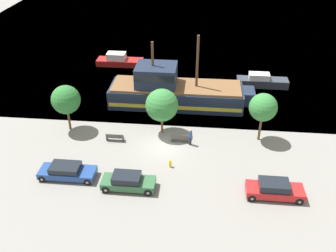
# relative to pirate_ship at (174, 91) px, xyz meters

# --- Properties ---
(ground_plane) EXTENTS (160.00, 160.00, 0.00)m
(ground_plane) POSITION_rel_pirate_ship_xyz_m (-0.26, -9.03, -1.70)
(ground_plane) COLOR gray
(water_surface) EXTENTS (80.00, 80.00, 0.00)m
(water_surface) POSITION_rel_pirate_ship_xyz_m (-0.26, 34.97, -1.70)
(water_surface) COLOR #38667F
(water_surface) RESTS_ON ground
(pirate_ship) EXTENTS (16.84, 4.76, 8.52)m
(pirate_ship) POSITION_rel_pirate_ship_xyz_m (0.00, 0.00, 0.00)
(pirate_ship) COLOR #192338
(pirate_ship) RESTS_ON water_surface
(moored_boat_dockside) EXTENTS (6.53, 1.84, 1.76)m
(moored_boat_dockside) POSITION_rel_pirate_ship_xyz_m (10.99, 5.96, -1.01)
(moored_boat_dockside) COLOR #2D333D
(moored_boat_dockside) RESTS_ON water_surface
(moored_boat_outer) EXTENTS (6.68, 2.18, 1.82)m
(moored_boat_outer) POSITION_rel_pirate_ship_xyz_m (-8.98, 11.19, -1.02)
(moored_boat_outer) COLOR maroon
(moored_boat_outer) RESTS_ON water_surface
(parked_car_curb_front) EXTENTS (4.70, 1.83, 1.51)m
(parked_car_curb_front) POSITION_rel_pirate_ship_xyz_m (9.65, -15.27, -0.95)
(parked_car_curb_front) COLOR #B21E1E
(parked_car_curb_front) RESTS_ON ground_plane
(parked_car_curb_mid) EXTENTS (4.94, 1.94, 1.30)m
(parked_car_curb_mid) POSITION_rel_pirate_ship_xyz_m (-8.19, -14.54, -1.04)
(parked_car_curb_mid) COLOR navy
(parked_car_curb_mid) RESTS_ON ground_plane
(parked_car_curb_rear) EXTENTS (4.54, 1.81, 1.42)m
(parked_car_curb_rear) POSITION_rel_pirate_ship_xyz_m (-2.55, -15.45, -0.99)
(parked_car_curb_rear) COLOR #2D5B38
(parked_car_curb_rear) RESTS_ON ground_plane
(fire_hydrant) EXTENTS (0.42, 0.25, 0.76)m
(fire_hydrant) POSITION_rel_pirate_ship_xyz_m (0.72, -12.18, -1.29)
(fire_hydrant) COLOR yellow
(fire_hydrant) RESTS_ON ground_plane
(bench_promenade_east) EXTENTS (1.81, 0.45, 0.85)m
(bench_promenade_east) POSITION_rel_pirate_ship_xyz_m (-5.25, -8.49, -1.25)
(bench_promenade_east) COLOR #4C4742
(bench_promenade_east) RESTS_ON ground_plane
(bench_promenade_west) EXTENTS (1.67, 0.45, 0.85)m
(bench_promenade_west) POSITION_rel_pirate_ship_xyz_m (1.31, -8.04, -1.26)
(bench_promenade_west) COLOR #4C4742
(bench_promenade_west) RESTS_ON ground_plane
(pedestrian_walking_near) EXTENTS (0.32, 0.32, 1.81)m
(pedestrian_walking_near) POSITION_rel_pirate_ship_xyz_m (2.38, -8.40, -0.77)
(pedestrian_walking_near) COLOR #232838
(pedestrian_walking_near) RESTS_ON ground_plane
(tree_row_east) EXTENTS (2.98, 2.98, 5.05)m
(tree_row_east) POSITION_rel_pirate_ship_xyz_m (-10.49, -6.77, 1.85)
(tree_row_east) COLOR brown
(tree_row_east) RESTS_ON ground_plane
(tree_row_mideast) EXTENTS (3.35, 3.35, 4.94)m
(tree_row_mideast) POSITION_rel_pirate_ship_xyz_m (-0.67, -6.42, 1.56)
(tree_row_mideast) COLOR brown
(tree_row_mideast) RESTS_ON ground_plane
(tree_row_midwest) EXTENTS (2.77, 2.77, 5.13)m
(tree_row_midwest) POSITION_rel_pirate_ship_xyz_m (9.32, -6.76, 2.03)
(tree_row_midwest) COLOR brown
(tree_row_midwest) RESTS_ON ground_plane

